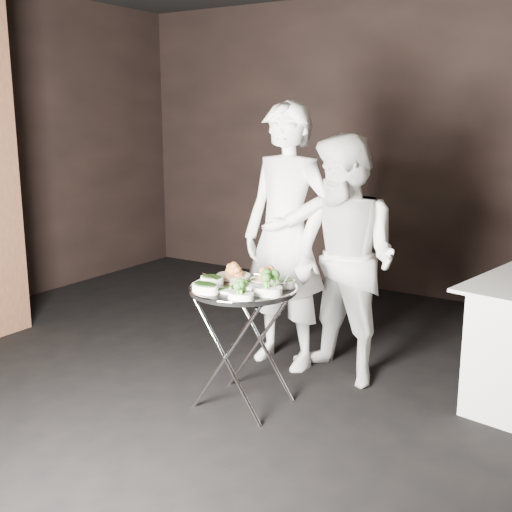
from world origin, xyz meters
The scene contains 16 objects.
floor centered at (0.00, 0.00, -0.03)m, with size 6.00×7.00×0.05m, color black.
wall_back centered at (0.00, 3.52, 1.50)m, with size 6.00×0.05×3.00m, color black.
tray_stand centered at (0.23, 0.42, 0.43)m, with size 0.52×0.44×0.77m.
serving_tray centered at (0.23, 0.42, 0.77)m, with size 0.68×0.68×0.04m.
potato_plate_a centered at (0.04, 0.59, 0.82)m, with size 0.22×0.22×0.08m.
potato_plate_b centered at (0.27, 0.63, 0.81)m, with size 0.20×0.20×0.07m.
greens_bowl centered at (0.45, 0.57, 0.81)m, with size 0.12×0.12×0.07m.
asparagus_plate_a centered at (0.23, 0.42, 0.80)m, with size 0.19×0.11×0.04m.
asparagus_plate_b centered at (0.19, 0.28, 0.79)m, with size 0.18×0.12×0.03m.
spinach_bowl_a centered at (0.02, 0.39, 0.81)m, with size 0.17×0.12×0.07m.
spinach_bowl_b centered at (0.10, 0.20, 0.82)m, with size 0.20×0.14×0.08m.
broccoli_bowl_a centered at (0.44, 0.36, 0.82)m, with size 0.20×0.15×0.08m.
broccoli_bowl_b centered at (0.36, 0.19, 0.81)m, with size 0.16×0.12×0.07m.
serving_utensils centered at (0.25, 0.49, 0.83)m, with size 0.58×0.44×0.01m.
waiter_left centered at (0.11, 1.18, 0.96)m, with size 0.70×0.46×1.92m, color white.
waiter_right centered at (0.59, 1.13, 0.85)m, with size 0.83×0.65×1.70m, color white.
Camera 1 is at (2.34, -2.78, 1.84)m, focal length 45.00 mm.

